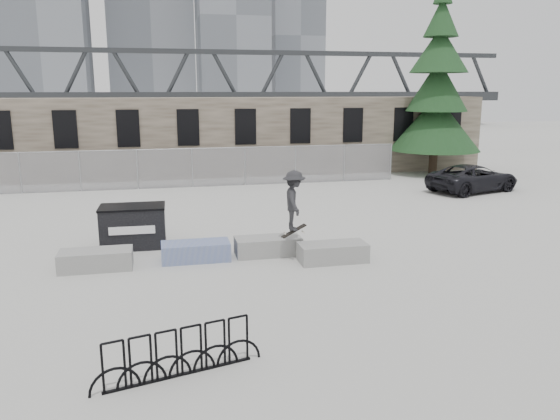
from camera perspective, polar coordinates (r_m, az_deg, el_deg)
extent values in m
plane|color=#B2B1AC|center=(16.59, -6.32, -5.03)|extent=(120.00, 120.00, 0.00)
cube|color=brown|center=(32.15, -9.66, 7.49)|extent=(36.00, 2.50, 4.50)
cube|color=black|center=(31.16, -21.52, 7.84)|extent=(1.20, 0.12, 2.00)
cube|color=black|center=(30.83, -15.58, 8.21)|extent=(1.20, 0.12, 2.00)
cube|color=black|center=(30.83, -9.58, 8.49)|extent=(1.20, 0.12, 2.00)
cube|color=black|center=(31.17, -3.63, 8.68)|extent=(1.20, 0.12, 2.00)
cube|color=black|center=(31.82, 2.14, 8.78)|extent=(1.20, 0.12, 2.00)
cube|color=black|center=(32.78, 7.62, 8.79)|extent=(1.20, 0.12, 2.00)
cube|color=black|center=(34.01, 12.75, 8.73)|extent=(1.20, 0.12, 2.00)
cube|color=black|center=(35.49, 17.49, 8.61)|extent=(1.20, 0.12, 2.00)
cylinder|color=gray|center=(29.28, -25.52, 3.49)|extent=(0.06, 0.06, 2.00)
cylinder|color=gray|center=(28.78, -20.17, 3.81)|extent=(0.06, 0.06, 2.00)
cylinder|color=gray|center=(28.54, -14.69, 4.11)|extent=(0.06, 0.06, 2.00)
cylinder|color=gray|center=(28.57, -9.16, 4.36)|extent=(0.06, 0.06, 2.00)
cylinder|color=gray|center=(28.86, -3.69, 4.58)|extent=(0.06, 0.06, 2.00)
cylinder|color=gray|center=(29.40, 1.63, 4.75)|extent=(0.06, 0.06, 2.00)
cylinder|color=gray|center=(30.19, 6.72, 4.87)|extent=(0.06, 0.06, 2.00)
cylinder|color=gray|center=(31.20, 11.51, 4.95)|extent=(0.06, 0.06, 2.00)
cube|color=#99999E|center=(28.57, -9.16, 4.36)|extent=(22.00, 0.02, 2.00)
cylinder|color=gray|center=(28.45, -9.23, 6.36)|extent=(22.00, 0.04, 0.04)
cube|color=gray|center=(16.30, -18.67, -4.94)|extent=(2.00, 0.90, 0.55)
cube|color=#2D471E|center=(16.24, -18.73, -4.22)|extent=(1.76, 0.66, 0.10)
cube|color=#364FA2|center=(16.42, -8.80, -4.29)|extent=(2.00, 0.90, 0.55)
cube|color=#2D471E|center=(16.36, -8.82, -3.57)|extent=(1.76, 0.66, 0.10)
cube|color=gray|center=(16.77, -1.26, -3.78)|extent=(2.00, 0.90, 0.55)
cube|color=#2D471E|center=(16.71, -1.26, -3.08)|extent=(1.76, 0.66, 0.10)
cube|color=gray|center=(16.20, 5.52, -4.43)|extent=(2.00, 0.90, 0.55)
cube|color=#2D471E|center=(16.14, 5.53, -3.70)|extent=(1.76, 0.66, 0.10)
cube|color=black|center=(18.13, -15.08, -1.74)|extent=(2.03, 1.24, 1.30)
cube|color=black|center=(17.98, -15.20, 0.33)|extent=(2.08, 1.29, 0.06)
cube|color=white|center=(17.52, -15.21, -2.07)|extent=(1.40, 0.05, 0.25)
cube|color=black|center=(10.28, -10.39, -16.58)|extent=(2.63, 0.73, 0.04)
torus|color=black|center=(9.87, -16.98, -15.43)|extent=(0.87, 0.27, 0.89)
torus|color=black|center=(9.94, -14.35, -15.05)|extent=(0.87, 0.27, 0.89)
torus|color=black|center=(10.03, -11.76, -14.65)|extent=(0.87, 0.27, 0.89)
torus|color=black|center=(10.13, -9.23, -14.23)|extent=(0.87, 0.27, 0.89)
torus|color=black|center=(10.26, -6.77, -13.80)|extent=(0.87, 0.27, 0.89)
torus|color=black|center=(10.41, -4.39, -13.35)|extent=(0.87, 0.27, 0.89)
cylinder|color=#38281E|center=(34.15, 15.75, 5.92)|extent=(0.50, 0.50, 2.64)
cone|color=black|center=(34.01, 15.92, 8.73)|extent=(5.32, 5.32, 3.20)
cone|color=black|center=(33.95, 16.15, 12.43)|extent=(3.58, 3.58, 3.00)
cone|color=black|center=(34.02, 16.36, 15.79)|extent=(3.36, 3.36, 2.60)
cone|color=black|center=(34.19, 16.56, 18.80)|extent=(2.00, 2.00, 2.20)
cube|color=slate|center=(102.37, -5.09, 19.24)|extent=(12.00, 12.00, 34.00)
cube|color=slate|center=(114.58, 1.53, 17.56)|extent=(10.00, 10.00, 30.00)
cube|color=#2D3033|center=(71.70, -3.27, 11.74)|extent=(70.00, 3.00, 1.20)
cube|color=#2D3033|center=(71.83, -3.33, 16.13)|extent=(70.00, 0.60, 0.60)
cube|color=gray|center=(82.14, 18.20, 9.85)|extent=(2.00, 3.00, 4.00)
imported|color=black|center=(28.71, 19.54, 3.18)|extent=(5.27, 3.55, 1.34)
imported|color=#262629|center=(15.97, 1.48, 0.99)|extent=(0.80, 1.22, 1.78)
cube|color=black|center=(16.18, 1.46, -2.20)|extent=(0.76, 0.30, 0.36)
cylinder|color=beige|center=(16.06, 0.55, -2.49)|extent=(0.06, 0.03, 0.06)
cylinder|color=beige|center=(16.19, 0.44, -2.36)|extent=(0.06, 0.03, 0.06)
cylinder|color=beige|center=(16.19, 2.48, -2.37)|extent=(0.06, 0.03, 0.06)
cylinder|color=beige|center=(16.32, 2.36, -2.25)|extent=(0.06, 0.03, 0.06)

